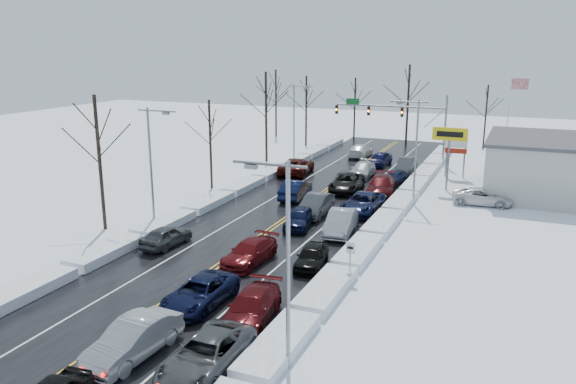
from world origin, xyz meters
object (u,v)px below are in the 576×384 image
at_px(tires_plus_sign, 450,138).
at_px(flagpole, 510,114).
at_px(traffic_signal_mast, 401,116).
at_px(oncoming_car_0, 295,198).

height_order(tires_plus_sign, flagpole, flagpole).
distance_m(traffic_signal_mast, oncoming_car_0, 21.64).
relative_size(traffic_signal_mast, tires_plus_sign, 2.21).
distance_m(traffic_signal_mast, flagpole, 11.90).
xyz_separation_m(tires_plus_sign, oncoming_car_0, (-12.13, -8.31, -4.99)).
bearing_deg(traffic_signal_mast, oncoming_car_0, -104.03).
bearing_deg(traffic_signal_mast, flagpole, 9.73).
xyz_separation_m(traffic_signal_mast, oncoming_car_0, (-5.07, -20.31, -5.48)).
distance_m(tires_plus_sign, oncoming_car_0, 15.53).
bearing_deg(flagpole, oncoming_car_0, -126.96).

